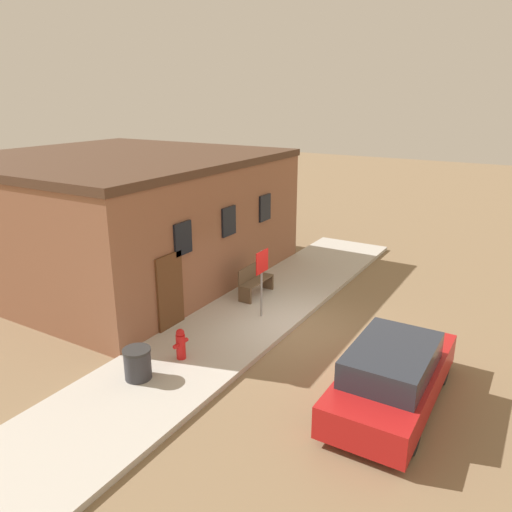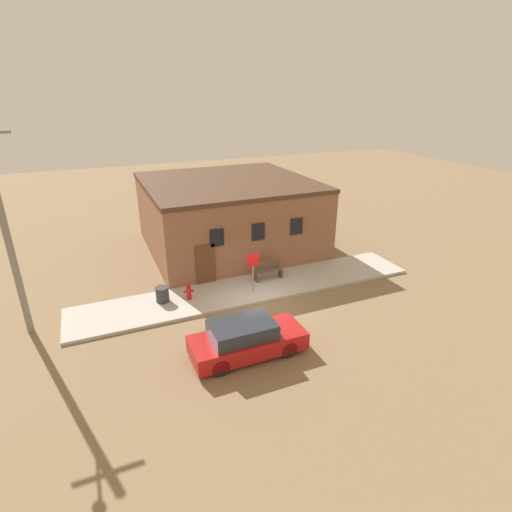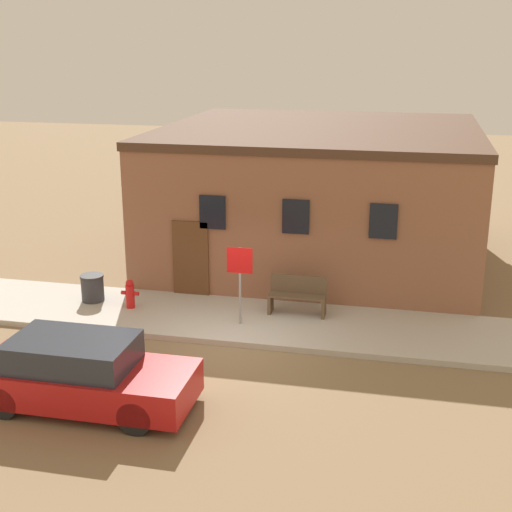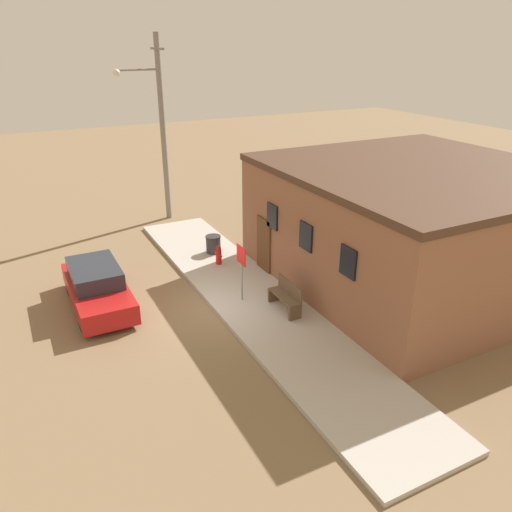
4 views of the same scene
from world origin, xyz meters
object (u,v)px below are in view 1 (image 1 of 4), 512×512
Objects in this scene: stop_sign at (262,271)px; parked_car at (392,375)px; fire_hydrant at (181,344)px; bench at (255,281)px; trash_bin at (138,363)px.

parked_car is at bearing -115.75° from stop_sign.
parked_car reaches higher than fire_hydrant.
parked_car reaches higher than bench.
bench is 6.31m from parked_car.
fire_hydrant is at bearing -12.74° from trash_bin.
stop_sign is 4.90m from parked_car.
parked_car is at bearing -67.12° from trash_bin.
bench is at bearing 38.10° from stop_sign.
stop_sign reaches higher than parked_car.
trash_bin is 0.17× the size of parked_car.
bench reaches higher than trash_bin.
fire_hydrant is 4.90m from parked_car.
fire_hydrant is at bearing 171.50° from stop_sign.
bench reaches higher than fire_hydrant.
stop_sign is at bearing -9.69° from trash_bin.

